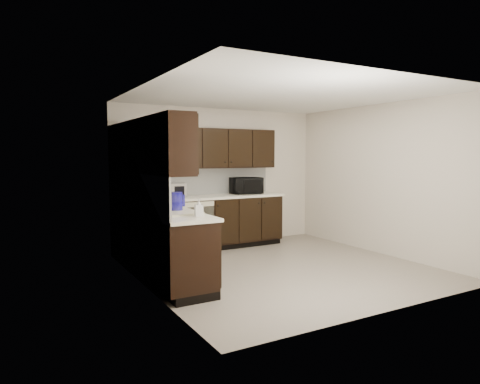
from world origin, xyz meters
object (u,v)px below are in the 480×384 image
at_px(microwave, 246,186).
at_px(blue_pitcher, 176,202).
at_px(toaster_oven, 173,190).
at_px(sink, 172,217).
at_px(storage_bin, 144,197).

relative_size(microwave, blue_pitcher, 2.19).
bearing_deg(toaster_oven, sink, -126.04).
relative_size(sink, toaster_oven, 2.17).
distance_m(toaster_oven, storage_bin, 0.87).
bearing_deg(toaster_oven, microwave, -16.16).
bearing_deg(microwave, blue_pitcher, -131.80).
bearing_deg(blue_pitcher, storage_bin, 91.60).
distance_m(sink, toaster_oven, 1.90).
relative_size(sink, storage_bin, 1.82).
bearing_deg(storage_bin, microwave, 14.43).
distance_m(sink, blue_pitcher, 0.19).
bearing_deg(storage_bin, toaster_oven, 40.08).
xyz_separation_m(toaster_oven, storage_bin, (-0.67, -0.56, -0.03)).
height_order(sink, toaster_oven, sink).
distance_m(microwave, blue_pitcher, 2.67).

